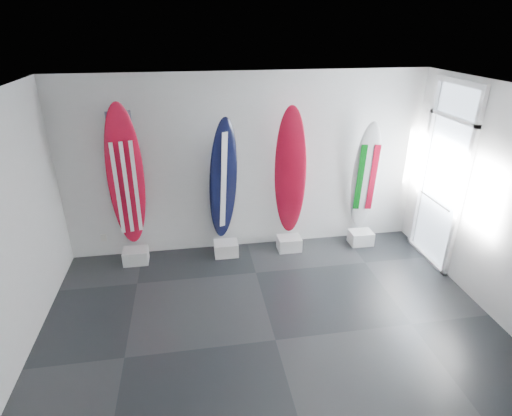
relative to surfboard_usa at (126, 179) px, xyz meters
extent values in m
plane|color=black|center=(1.92, -2.28, -1.45)|extent=(6.00, 6.00, 0.00)
plane|color=white|center=(1.92, -2.28, 1.55)|extent=(6.00, 6.00, 0.00)
plane|color=silver|center=(1.92, 0.22, 0.05)|extent=(6.00, 0.00, 6.00)
cube|color=white|center=(0.00, -0.10, -1.33)|extent=(0.40, 0.30, 0.24)
ellipsoid|color=#A10B23|center=(0.00, 0.00, 0.00)|extent=(0.63, 0.54, 2.44)
cube|color=white|center=(1.51, -0.10, -1.33)|extent=(0.40, 0.30, 0.24)
ellipsoid|color=black|center=(1.51, 0.00, -0.14)|extent=(0.59, 0.51, 2.16)
cube|color=white|center=(2.62, -0.10, -1.33)|extent=(0.40, 0.30, 0.24)
ellipsoid|color=#A10B23|center=(2.62, 0.00, -0.07)|extent=(0.60, 0.50, 2.30)
cube|color=white|center=(3.95, -0.10, -1.33)|extent=(0.40, 0.30, 0.24)
ellipsoid|color=white|center=(3.95, 0.00, -0.22)|extent=(0.50, 0.40, 2.00)
cube|color=silver|center=(-0.53, 0.20, -1.10)|extent=(0.09, 0.02, 0.13)
camera|label=1|loc=(1.03, -6.19, 2.22)|focal=28.66mm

